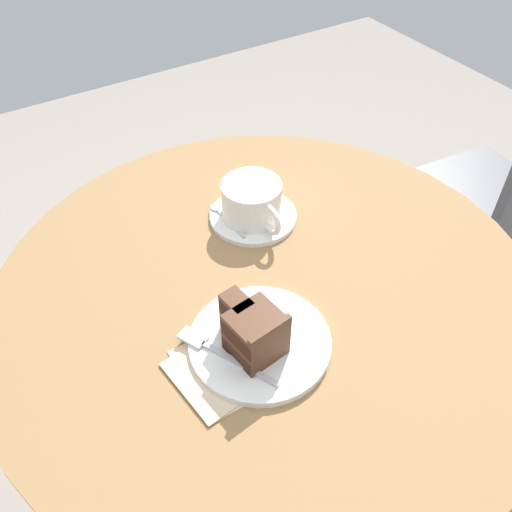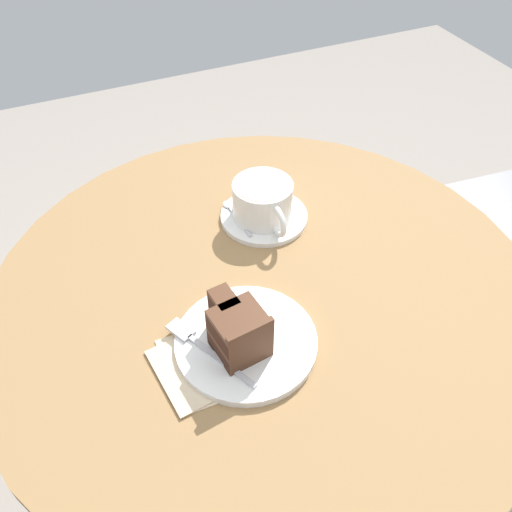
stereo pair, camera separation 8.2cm
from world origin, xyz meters
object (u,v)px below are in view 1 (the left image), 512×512
Objects in this scene: cake_slice at (253,331)px; coffee_cup at (252,200)px; saucer at (253,216)px; napkin at (225,368)px; cake_plate at (260,342)px; teaspoon at (224,216)px; fork at (216,351)px.

coffee_cup is at bearing 148.74° from cake_slice.
saucer reaches higher than napkin.
teaspoon is at bearing 161.32° from cake_plate.
cake_plate is at bearing -127.94° from fork.
coffee_cup is 1.40× the size of cake_slice.
cake_slice is at bearing -137.97° from fork.
teaspoon reaches higher than cake_plate.
napkin is at bearing -38.52° from saucer.
teaspoon is at bearing 158.94° from cake_slice.
napkin is (0.26, -0.15, -0.01)m from teaspoon.
saucer is 0.76× the size of cake_plate.
cake_plate is 1.36× the size of napkin.
saucer is 1.53× the size of cake_slice.
saucer is at bearing 141.48° from napkin.
coffee_cup is 0.92× the size of fork.
cake_plate is at bearing 112.29° from cake_slice.
fork reaches higher than teaspoon.
coffee_cup reaches higher than cake_plate.
coffee_cup is (0.00, -0.00, 0.04)m from saucer.
cake_plate is (0.25, -0.09, -0.00)m from teaspoon.
teaspoon reaches higher than saucer.
coffee_cup is 1.32× the size of teaspoon.
cake_slice reaches higher than saucer.
fork is (-0.01, -0.06, 0.01)m from cake_plate.
napkin is (0.02, 0.00, -0.01)m from fork.
cake_plate is (0.23, -0.13, -0.04)m from coffee_cup.
coffee_cup is 0.27m from cake_plate.
coffee_cup is 0.28m from cake_slice.
napkin is at bearing 148.46° from teaspoon.
cake_slice is 0.66× the size of fork.
coffee_cup reaches higher than napkin.
napkin is at bearing -82.06° from cake_plate.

